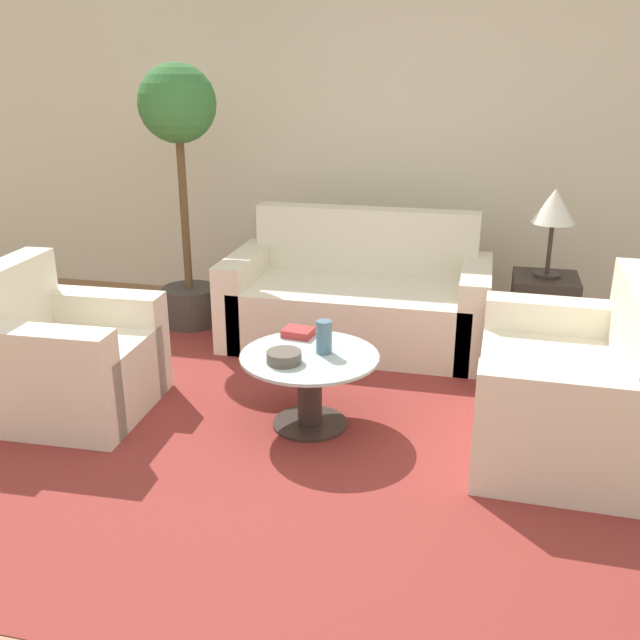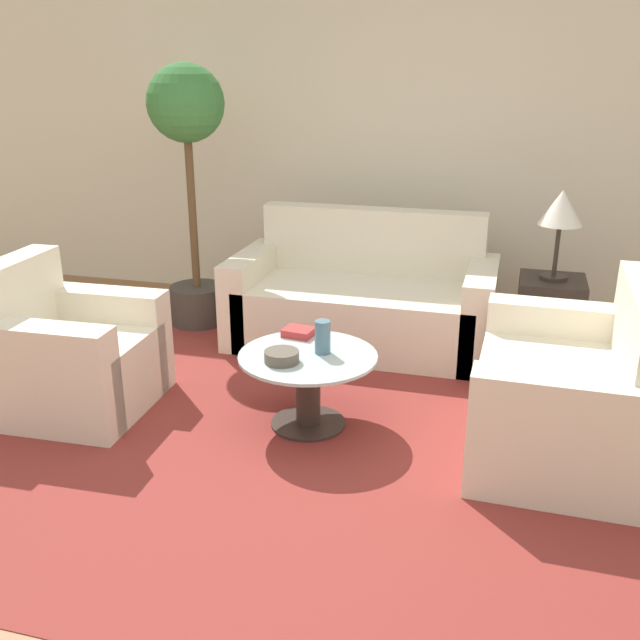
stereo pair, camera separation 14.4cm
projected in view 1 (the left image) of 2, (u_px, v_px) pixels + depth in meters
ground_plane at (265, 489)px, 3.46m from camera, size 14.00×14.00×0.00m
wall_back at (373, 148)px, 5.77m from camera, size 10.00×0.06×2.60m
rug at (310, 424)px, 4.07m from camera, size 3.77×3.60×0.01m
sofa_main at (358, 301)px, 5.23m from camera, size 1.87×0.91×0.93m
armchair at (64, 362)px, 4.16m from camera, size 0.87×0.89×0.90m
loveseat at (576, 393)px, 3.77m from camera, size 0.90×1.31×0.92m
coffee_table at (310, 380)px, 3.97m from camera, size 0.77×0.77×0.43m
side_table at (542, 316)px, 4.95m from camera, size 0.43×0.43×0.58m
table_lamp at (554, 209)px, 4.69m from camera, size 0.28×0.28×0.60m
potted_plant at (181, 156)px, 5.20m from camera, size 0.56×0.56×1.96m
vase at (324, 337)px, 3.91m from camera, size 0.09×0.09×0.19m
bowl at (284, 357)px, 3.81m from camera, size 0.19×0.19×0.06m
book_stack at (298, 332)px, 4.18m from camera, size 0.19×0.16×0.05m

